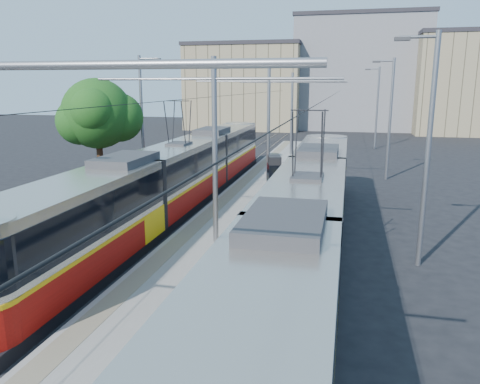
# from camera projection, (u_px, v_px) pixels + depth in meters

# --- Properties ---
(ground) EXTENTS (160.00, 160.00, 0.00)m
(ground) POSITION_uv_depth(u_px,v_px,m) (121.00, 365.00, 10.77)
(ground) COLOR black
(ground) RESTS_ON ground
(platform) EXTENTS (4.00, 50.00, 0.30)m
(platform) POSITION_uv_depth(u_px,v_px,m) (259.00, 194.00, 26.87)
(platform) COLOR gray
(platform) RESTS_ON ground
(tactile_strip_left) EXTENTS (0.70, 50.00, 0.01)m
(tactile_strip_left) POSITION_uv_depth(u_px,v_px,m) (234.00, 190.00, 27.16)
(tactile_strip_left) COLOR gray
(tactile_strip_left) RESTS_ON platform
(tactile_strip_right) EXTENTS (0.70, 50.00, 0.01)m
(tactile_strip_right) POSITION_uv_depth(u_px,v_px,m) (284.00, 193.00, 26.52)
(tactile_strip_right) COLOR gray
(tactile_strip_right) RESTS_ON platform
(rails) EXTENTS (8.71, 70.00, 0.03)m
(rails) POSITION_uv_depth(u_px,v_px,m) (259.00, 196.00, 26.90)
(rails) COLOR gray
(rails) RESTS_ON ground
(tram_left) EXTENTS (2.43, 30.17, 5.50)m
(tram_left) POSITION_uv_depth(u_px,v_px,m) (180.00, 175.00, 24.32)
(tram_left) COLOR black
(tram_left) RESTS_ON ground
(tram_right) EXTENTS (2.43, 27.99, 5.50)m
(tram_right) POSITION_uv_depth(u_px,v_px,m) (306.00, 220.00, 15.65)
(tram_right) COLOR black
(tram_right) RESTS_ON ground
(catenary) EXTENTS (9.20, 70.00, 7.00)m
(catenary) POSITION_uv_depth(u_px,v_px,m) (249.00, 121.00, 23.19)
(catenary) COLOR slate
(catenary) RESTS_ON platform
(street_lamps) EXTENTS (15.18, 38.22, 8.00)m
(street_lamps) POSITION_uv_depth(u_px,v_px,m) (271.00, 119.00, 29.77)
(street_lamps) COLOR slate
(street_lamps) RESTS_ON ground
(shelter) EXTENTS (0.92, 1.22, 2.39)m
(shelter) POSITION_uv_depth(u_px,v_px,m) (274.00, 177.00, 24.48)
(shelter) COLOR black
(shelter) RESTS_ON platform
(tree) EXTENTS (4.61, 4.26, 6.70)m
(tree) POSITION_uv_depth(u_px,v_px,m) (103.00, 115.00, 28.03)
(tree) COLOR #382314
(tree) RESTS_ON ground
(building_left) EXTENTS (16.32, 12.24, 12.01)m
(building_left) POSITION_uv_depth(u_px,v_px,m) (247.00, 87.00, 68.59)
(building_left) COLOR gray
(building_left) RESTS_ON ground
(building_centre) EXTENTS (18.36, 14.28, 15.78)m
(building_centre) POSITION_uv_depth(u_px,v_px,m) (359.00, 73.00, 68.45)
(building_centre) COLOR slate
(building_centre) RESTS_ON ground
(building_right) EXTENTS (14.28, 10.20, 12.85)m
(building_right) POSITION_uv_depth(u_px,v_px,m) (472.00, 84.00, 60.01)
(building_right) COLOR gray
(building_right) RESTS_ON ground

